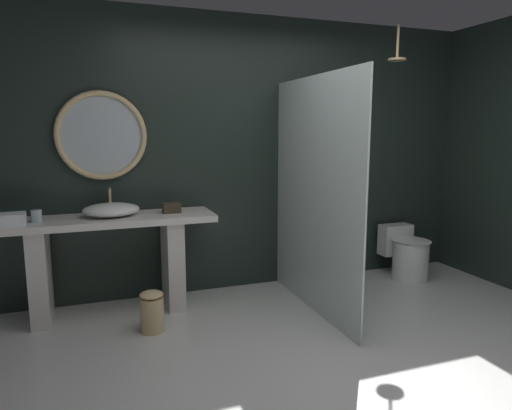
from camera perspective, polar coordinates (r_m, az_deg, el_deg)
The scene contains 12 objects.
ground_plane at distance 3.18m, azimuth 11.76°, elevation -19.90°, with size 5.76×5.76×0.00m, color silver.
back_wall_panel at distance 4.51m, azimuth -0.44°, elevation 6.27°, with size 4.80×0.10×2.60m, color #1E2823.
vanity_counter at distance 4.05m, azimuth -17.87°, elevation -5.59°, with size 1.77×0.51×0.83m.
vessel_sink at distance 3.99m, azimuth -17.57°, elevation -0.56°, with size 0.46×0.38×0.22m.
tumbler_cup at distance 3.96m, azimuth -25.64°, elevation -1.24°, with size 0.08×0.08×0.10m, color silver.
tissue_box at distance 4.04m, azimuth -10.46°, elevation -0.36°, with size 0.15×0.11×0.08m, color #3D3323.
round_wall_mirror at distance 4.16m, azimuth -18.66°, elevation 8.18°, with size 0.76×0.05×0.76m.
shower_glass_panel at distance 3.88m, azimuth 7.27°, elevation 1.09°, with size 0.02×1.56×1.98m, color silver.
rain_shower_head at distance 4.67m, azimuth 17.16°, elevation 17.39°, with size 0.16×0.16×0.32m.
toilet at distance 5.08m, azimuth 18.23°, elevation -5.83°, with size 0.38×0.56×0.53m.
waste_bin at distance 3.70m, azimuth -12.81°, elevation -12.76°, with size 0.18×0.18×0.32m.
folded_hand_towel at distance 3.87m, azimuth -28.78°, elevation -1.68°, with size 0.28×0.18×0.10m, color white.
Camera 1 is at (-1.49, -2.34, 1.54)m, focal length 32.15 mm.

